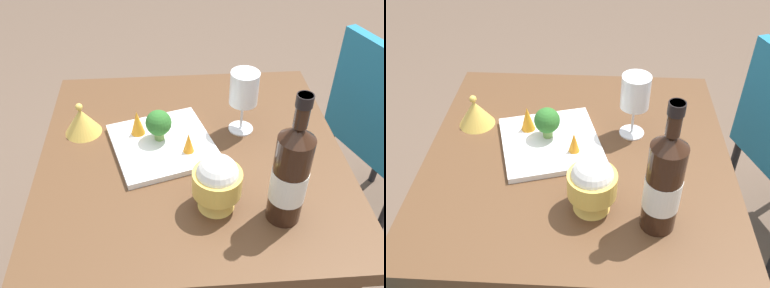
# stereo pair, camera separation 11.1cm
# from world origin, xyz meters

# --- Properties ---
(dining_table) EXTENTS (0.78, 0.78, 0.74)m
(dining_table) POSITION_xyz_m (0.00, 0.00, 0.64)
(dining_table) COLOR brown
(dining_table) RESTS_ON ground_plane
(wine_bottle) EXTENTS (0.08, 0.08, 0.32)m
(wine_bottle) POSITION_xyz_m (-0.18, 0.23, 0.86)
(wine_bottle) COLOR black
(wine_bottle) RESTS_ON dining_table
(wine_glass) EXTENTS (0.08, 0.08, 0.18)m
(wine_glass) POSITION_xyz_m (-0.14, -0.09, 0.87)
(wine_glass) COLOR white
(wine_glass) RESTS_ON dining_table
(rice_bowl) EXTENTS (0.11, 0.11, 0.14)m
(rice_bowl) POSITION_xyz_m (-0.04, 0.19, 0.81)
(rice_bowl) COLOR gold
(rice_bowl) RESTS_ON dining_table
(rice_bowl_lid) EXTENTS (0.10, 0.10, 0.09)m
(rice_bowl_lid) POSITION_xyz_m (0.29, -0.11, 0.78)
(rice_bowl_lid) COLOR gold
(rice_bowl_lid) RESTS_ON dining_table
(serving_plate) EXTENTS (0.31, 0.31, 0.02)m
(serving_plate) POSITION_xyz_m (0.07, -0.03, 0.75)
(serving_plate) COLOR white
(serving_plate) RESTS_ON dining_table
(broccoli_floret) EXTENTS (0.07, 0.07, 0.09)m
(broccoli_floret) POSITION_xyz_m (0.08, -0.05, 0.80)
(broccoli_floret) COLOR #729E4C
(broccoli_floret) RESTS_ON serving_plate
(carrot_garnish_left) EXTENTS (0.03, 0.03, 0.06)m
(carrot_garnish_left) POSITION_xyz_m (0.01, 0.01, 0.78)
(carrot_garnish_left) COLOR orange
(carrot_garnish_left) RESTS_ON serving_plate
(carrot_garnish_right) EXTENTS (0.04, 0.04, 0.07)m
(carrot_garnish_right) POSITION_xyz_m (0.14, -0.07, 0.79)
(carrot_garnish_right) COLOR orange
(carrot_garnish_right) RESTS_ON serving_plate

